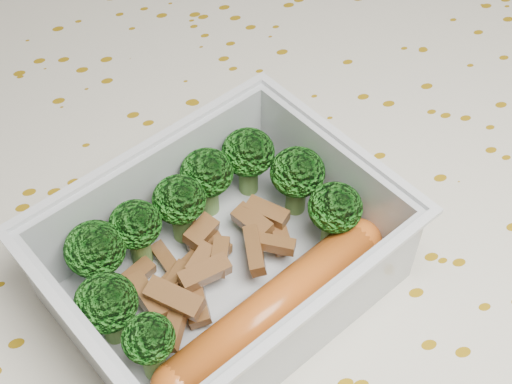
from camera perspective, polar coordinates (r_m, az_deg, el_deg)
name	(u,v)px	position (r m, az deg, el deg)	size (l,w,h in m)	color
dining_table	(254,296)	(0.55, -0.17, -8.33)	(1.40, 0.90, 0.75)	brown
tablecloth	(254,259)	(0.51, -0.19, -5.40)	(1.46, 0.96, 0.19)	beige
lunch_container	(223,265)	(0.43, -2.62, -5.83)	(0.24, 0.22, 0.07)	silver
broccoli_florets	(199,220)	(0.43, -4.58, -2.25)	(0.18, 0.14, 0.05)	#608C3F
meat_pile	(205,265)	(0.44, -4.08, -5.84)	(0.12, 0.09, 0.03)	brown
sausage	(274,309)	(0.42, 1.47, -9.34)	(0.16, 0.08, 0.03)	#C5581A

